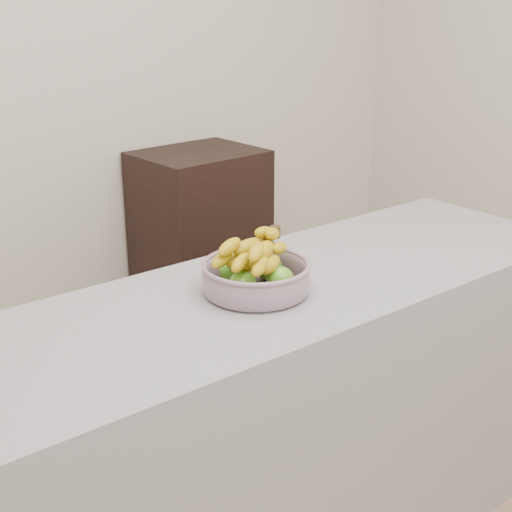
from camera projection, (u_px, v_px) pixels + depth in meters
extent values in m
cube|color=silver|center=(32.00, 66.00, 2.81)|extent=(4.00, 0.05, 2.70)
cube|color=#93949B|center=(272.00, 432.00, 2.03)|extent=(2.00, 0.60, 0.90)
cube|color=black|center=(201.00, 253.00, 3.32)|extent=(0.56, 0.45, 0.96)
cylinder|color=#A7B4C9|center=(256.00, 290.00, 1.83)|extent=(0.24, 0.24, 0.01)
torus|color=#A7B4C9|center=(256.00, 265.00, 1.81)|extent=(0.28, 0.28, 0.01)
sphere|color=#409519|center=(280.00, 280.00, 1.79)|extent=(0.07, 0.07, 0.07)
sphere|color=#409519|center=(269.00, 267.00, 1.88)|extent=(0.07, 0.07, 0.07)
sphere|color=#409519|center=(232.00, 271.00, 1.85)|extent=(0.07, 0.07, 0.07)
sphere|color=#409519|center=(243.00, 285.00, 1.76)|extent=(0.07, 0.07, 0.07)
ellipsoid|color=yellow|center=(270.00, 265.00, 1.78)|extent=(0.17, 0.12, 0.04)
ellipsoid|color=yellow|center=(254.00, 262.00, 1.80)|extent=(0.18, 0.11, 0.04)
ellipsoid|color=yellow|center=(239.00, 259.00, 1.82)|extent=(0.18, 0.09, 0.04)
ellipsoid|color=yellow|center=(264.00, 250.00, 1.78)|extent=(0.17, 0.13, 0.04)
ellipsoid|color=yellow|center=(248.00, 247.00, 1.80)|extent=(0.18, 0.08, 0.04)
cylinder|color=#3B2A13|center=(275.00, 232.00, 1.88)|extent=(0.03, 0.03, 0.03)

